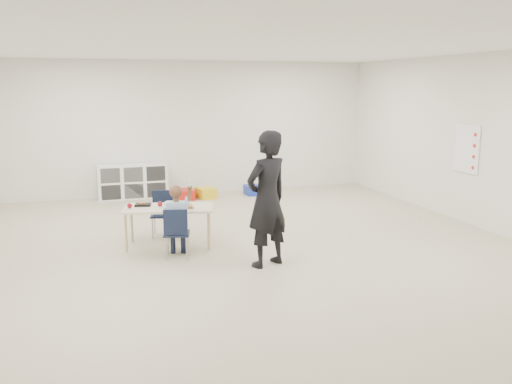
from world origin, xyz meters
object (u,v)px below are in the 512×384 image
object	(u,v)px
cubby_shelf	(133,181)
adult	(267,199)
chair_near	(177,232)
child	(176,218)
table	(169,226)

from	to	relation	value
cubby_shelf	adult	distance (m)	5.05
chair_near	child	xyz separation A→B (m)	(0.00, 0.00, 0.20)
table	cubby_shelf	world-z (taller)	cubby_shelf
child	adult	world-z (taller)	adult
cubby_shelf	table	bearing A→B (deg)	-86.74
table	cubby_shelf	distance (m)	3.63
table	child	world-z (taller)	child
adult	chair_near	bearing A→B (deg)	-57.32
chair_near	cubby_shelf	distance (m)	4.19
cubby_shelf	adult	world-z (taller)	adult
adult	table	bearing A→B (deg)	-73.51
child	adult	xyz separation A→B (m)	(1.05, -0.68, 0.32)
table	chair_near	size ratio (longest dim) A/B	1.98
chair_near	adult	world-z (taller)	adult
cubby_shelf	adult	size ratio (longest dim) A/B	0.80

